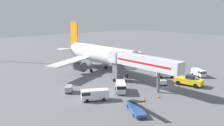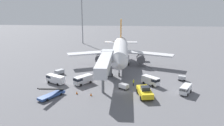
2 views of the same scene
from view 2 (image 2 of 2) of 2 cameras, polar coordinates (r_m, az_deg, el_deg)
ground_plane at (r=61.71m, az=2.53°, el=-6.42°), size 300.00×300.00×0.00m
airplane_at_gate at (r=82.03m, az=1.93°, el=2.84°), size 36.80×34.57×14.82m
jet_bridge at (r=64.01m, az=-1.60°, el=0.03°), size 3.46×20.70×7.85m
pushback_tug at (r=57.83m, az=7.75°, el=-6.74°), size 3.91×7.07×2.65m
belt_loader_truck at (r=58.77m, az=-14.12°, el=-7.19°), size 5.28×7.00×3.29m
service_van_far_center at (r=67.86m, az=-13.29°, el=-3.65°), size 5.74×4.39×2.26m
service_van_far_left at (r=61.76m, az=16.97°, el=-5.92°), size 3.82×5.06×2.01m
service_van_near_left at (r=65.60m, az=9.21°, el=-4.07°), size 4.86×4.85×2.29m
service_van_outer_left at (r=65.96m, az=-6.91°, el=-3.88°), size 5.00×5.37×2.28m
baggage_cart_rear_left at (r=71.21m, az=16.20°, el=-3.41°), size 2.29×1.79×1.37m
baggage_cart_rear_right at (r=62.09m, az=2.81°, el=-5.50°), size 2.75×2.58×1.41m
baggage_cart_mid_left at (r=75.46m, az=-12.32°, el=-2.06°), size 2.83×3.07×1.50m
ground_crew_worker_foreground at (r=64.65m, az=5.09°, el=-4.55°), size 0.41×0.41×1.79m
safety_cone_alpha at (r=58.37m, az=-4.99°, el=-7.35°), size 0.50×0.50×0.77m
safety_cone_bravo at (r=59.77m, az=-8.32°, el=-6.91°), size 0.50×0.50×0.76m
apron_light_mast at (r=124.80m, az=-7.19°, el=14.19°), size 2.40×2.40×31.30m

